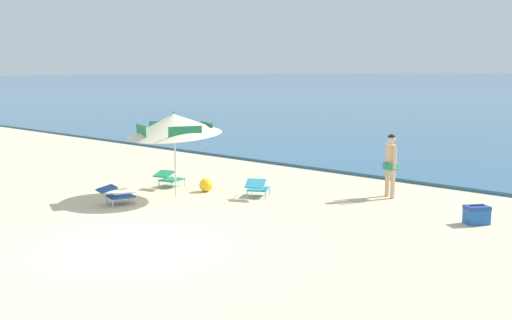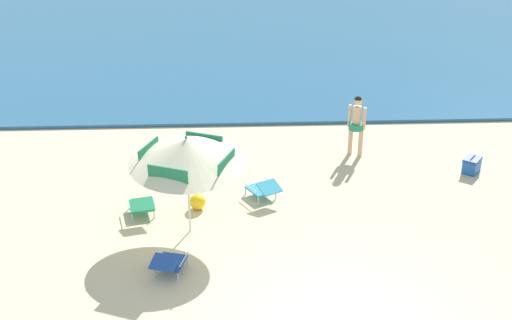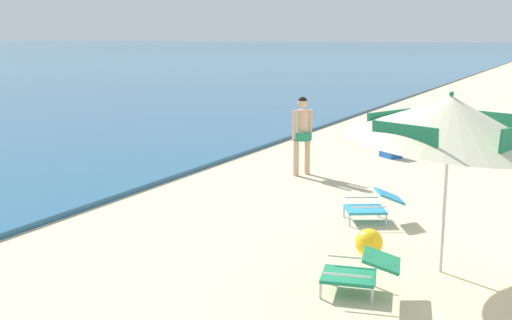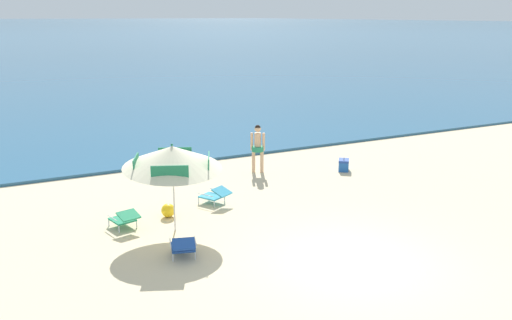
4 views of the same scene
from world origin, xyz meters
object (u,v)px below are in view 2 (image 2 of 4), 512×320
at_px(person_standing_near_shore, 357,122).
at_px(cooler_box, 472,165).
at_px(beach_umbrella_striped_main, 187,151).
at_px(lounge_chair_beside_umbrella, 168,262).
at_px(lounge_chair_under_umbrella, 142,205).
at_px(lounge_chair_facing_sea, 264,189).
at_px(beach_ball, 198,202).

relative_size(person_standing_near_shore, cooler_box, 2.74).
xyz_separation_m(beach_umbrella_striped_main, lounge_chair_beside_umbrella, (-0.35, -1.62, -1.63)).
height_order(lounge_chair_beside_umbrella, person_standing_near_shore, person_standing_near_shore).
xyz_separation_m(beach_umbrella_striped_main, person_standing_near_shore, (4.22, 3.71, -0.94)).
height_order(lounge_chair_under_umbrella, cooler_box, lounge_chair_under_umbrella).
distance_m(beach_umbrella_striped_main, lounge_chair_facing_sea, 2.70).
distance_m(beach_umbrella_striped_main, person_standing_near_shore, 5.70).
bearing_deg(lounge_chair_facing_sea, beach_umbrella_striped_main, -140.55).
relative_size(beach_umbrella_striped_main, cooler_box, 4.27).
distance_m(lounge_chair_beside_umbrella, beach_ball, 2.63).
distance_m(lounge_chair_beside_umbrella, person_standing_near_shore, 7.06).
height_order(lounge_chair_beside_umbrella, cooler_box, lounge_chair_beside_umbrella).
height_order(lounge_chair_under_umbrella, lounge_chair_facing_sea, lounge_chair_facing_sea).
height_order(beach_umbrella_striped_main, lounge_chair_beside_umbrella, beach_umbrella_striped_main).
distance_m(lounge_chair_under_umbrella, person_standing_near_shore, 6.16).
xyz_separation_m(cooler_box, beach_ball, (-6.86, -1.58, -0.02)).
distance_m(lounge_chair_under_umbrella, cooler_box, 8.31).
bearing_deg(lounge_chair_facing_sea, beach_ball, -165.13).
distance_m(lounge_chair_facing_sea, cooler_box, 5.46).
bearing_deg(lounge_chair_under_umbrella, beach_ball, 12.65).
xyz_separation_m(lounge_chair_facing_sea, cooler_box, (5.33, 1.18, -0.07)).
bearing_deg(cooler_box, beach_umbrella_striped_main, -159.98).
bearing_deg(cooler_box, person_standing_near_shore, 157.26).
bearing_deg(beach_ball, lounge_chair_facing_sea, 14.87).
bearing_deg(lounge_chair_under_umbrella, person_standing_near_shore, 29.57).
bearing_deg(beach_ball, lounge_chair_under_umbrella, -167.35).
height_order(lounge_chair_under_umbrella, lounge_chair_beside_umbrella, lounge_chair_under_umbrella).
height_order(beach_umbrella_striped_main, person_standing_near_shore, beach_umbrella_striped_main).
bearing_deg(person_standing_near_shore, lounge_chair_under_umbrella, -150.43).
distance_m(lounge_chair_facing_sea, beach_ball, 1.59).
height_order(beach_umbrella_striped_main, beach_ball, beach_umbrella_striped_main).
bearing_deg(beach_umbrella_striped_main, lounge_chair_facing_sea, 39.45).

